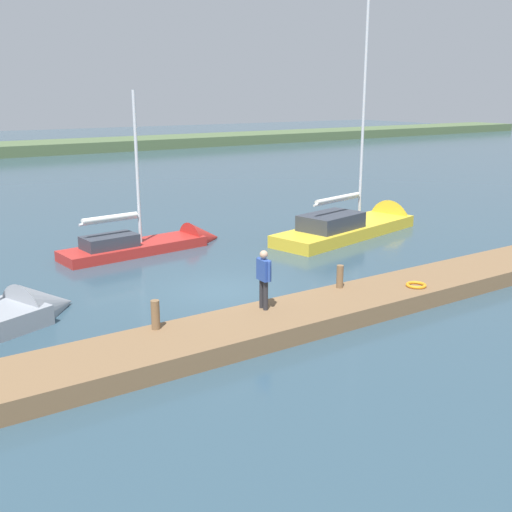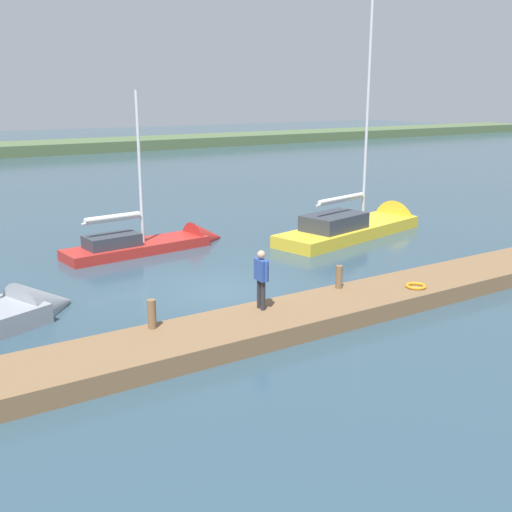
{
  "view_description": "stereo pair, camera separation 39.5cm",
  "coord_description": "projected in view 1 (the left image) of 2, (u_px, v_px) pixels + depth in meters",
  "views": [
    {
      "loc": [
        10.13,
        17.34,
        6.6
      ],
      "look_at": [
        -1.34,
        0.18,
        1.1
      ],
      "focal_mm": 43.18,
      "sensor_mm": 36.0,
      "label": 1
    },
    {
      "loc": [
        9.8,
        17.56,
        6.6
      ],
      "look_at": [
        -1.34,
        0.18,
        1.1
      ],
      "focal_mm": 43.18,
      "sensor_mm": 36.0,
      "label": 2
    }
  ],
  "objects": [
    {
      "name": "ground_plane",
      "position": [
        221.0,
        292.0,
        21.07
      ],
      "size": [
        200.0,
        200.0,
        0.0
      ],
      "primitive_type": "plane",
      "color": "#2D4756"
    },
    {
      "name": "dock_pier",
      "position": [
        291.0,
        319.0,
        17.79
      ],
      "size": [
        25.71,
        2.36,
        0.54
      ],
      "primitive_type": "cube",
      "color": "brown",
      "rests_on": "ground_plane"
    },
    {
      "name": "mooring_post_near",
      "position": [
        340.0,
        276.0,
        19.67
      ],
      "size": [
        0.22,
        0.22,
        0.74
      ],
      "primitive_type": "cylinder",
      "color": "brown",
      "rests_on": "dock_pier"
    },
    {
      "name": "mooring_post_far",
      "position": [
        155.0,
        315.0,
        16.21
      ],
      "size": [
        0.23,
        0.23,
        0.79
      ],
      "primitive_type": "cylinder",
      "color": "brown",
      "rests_on": "dock_pier"
    },
    {
      "name": "life_ring_buoy",
      "position": [
        416.0,
        285.0,
        19.85
      ],
      "size": [
        0.66,
        0.66,
        0.1
      ],
      "primitive_type": "torus",
      "color": "orange",
      "rests_on": "dock_pier"
    },
    {
      "name": "sailboat_outer_mooring",
      "position": [
        157.0,
        245.0,
        26.75
      ],
      "size": [
        7.62,
        2.48,
        7.53
      ],
      "rotation": [
        0.0,
        0.0,
        3.24
      ],
      "color": "#B22823",
      "rests_on": "ground_plane"
    },
    {
      "name": "sailboat_mid_channel",
      "position": [
        364.0,
        227.0,
        30.16
      ],
      "size": [
        10.33,
        4.44,
        11.89
      ],
      "rotation": [
        0.0,
        0.0,
        3.36
      ],
      "color": "gold",
      "rests_on": "ground_plane"
    },
    {
      "name": "person_on_dock",
      "position": [
        264.0,
        275.0,
        17.57
      ],
      "size": [
        0.24,
        0.66,
        1.75
      ],
      "rotation": [
        0.0,
        0.0,
        6.24
      ],
      "color": "#28282D",
      "rests_on": "dock_pier"
    }
  ]
}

